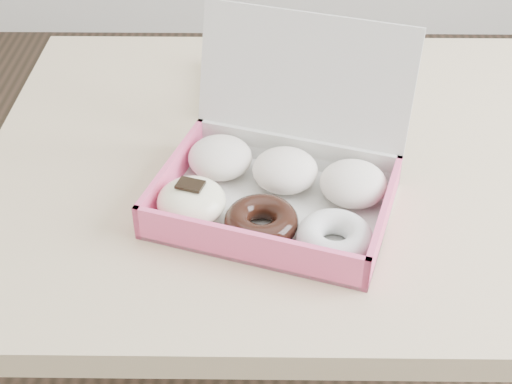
{
  "coord_description": "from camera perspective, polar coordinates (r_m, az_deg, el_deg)",
  "views": [
    {
      "loc": [
        -0.17,
        -0.91,
        1.38
      ],
      "look_at": [
        -0.18,
        -0.15,
        0.79
      ],
      "focal_mm": 50.0,
      "sensor_mm": 36.0,
      "label": 1
    }
  ],
  "objects": [
    {
      "name": "table",
      "position": [
        1.17,
        9.11,
        -0.02
      ],
      "size": [
        1.2,
        0.8,
        0.75
      ],
      "color": "#D4BD8C",
      "rests_on": "ground"
    },
    {
      "name": "newspapers",
      "position": [
        1.26,
        2.46,
        8.9
      ],
      "size": [
        0.25,
        0.21,
        0.04
      ],
      "primitive_type": "cube",
      "rotation": [
        0.0,
        0.0,
        0.06
      ],
      "color": "silver",
      "rests_on": "table"
    },
    {
      "name": "donut_box",
      "position": [
        0.98,
        1.57,
        0.82
      ],
      "size": [
        0.38,
        0.36,
        0.23
      ],
      "rotation": [
        0.0,
        0.0,
        -0.31
      ],
      "color": "silver",
      "rests_on": "table"
    }
  ]
}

